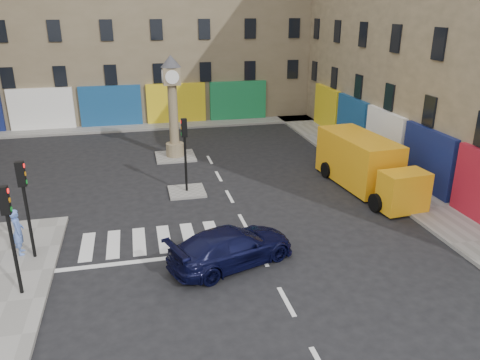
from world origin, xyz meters
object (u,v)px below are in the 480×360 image
object	(u,v)px
traffic_light_island	(185,143)
navy_sedan	(232,247)
pedestrian_blue	(18,232)
traffic_light_left_near	(9,224)
yellow_van	(365,164)
clock_pillar	(173,101)
traffic_light_left_far	(24,195)

from	to	relation	value
traffic_light_island	navy_sedan	bearing A→B (deg)	-83.80
navy_sedan	pedestrian_blue	xyz separation A→B (m)	(-7.62, 2.26, 0.35)
traffic_light_left_near	yellow_van	bearing A→B (deg)	22.68
clock_pillar	pedestrian_blue	xyz separation A→B (m)	(-6.83, -11.02, -2.50)
traffic_light_left_near	pedestrian_blue	distance (m)	3.23
clock_pillar	pedestrian_blue	bearing A→B (deg)	-121.78
traffic_light_island	traffic_light_left_far	bearing A→B (deg)	-139.40
traffic_light_left_far	clock_pillar	distance (m)	13.05
navy_sedan	traffic_light_left_far	bearing A→B (deg)	54.58
navy_sedan	traffic_light_island	bearing A→B (deg)	-14.33
traffic_light_left_far	yellow_van	distance (m)	15.88
traffic_light_left_near	navy_sedan	distance (m)	7.37
traffic_light_left_far	yellow_van	xyz separation A→B (m)	(15.31, 4.00, -1.33)
traffic_light_left_far	pedestrian_blue	xyz separation A→B (m)	(-0.53, 0.37, -1.57)
traffic_light_island	clock_pillar	distance (m)	6.07
traffic_light_left_near	navy_sedan	bearing A→B (deg)	4.15
pedestrian_blue	traffic_light_island	bearing A→B (deg)	-66.27
clock_pillar	traffic_light_island	bearing A→B (deg)	-90.00
traffic_light_left_near	yellow_van	xyz separation A→B (m)	(15.31, 6.40, -1.33)
clock_pillar	navy_sedan	distance (m)	13.61
traffic_light_left_far	navy_sedan	size ratio (longest dim) A/B	0.77
traffic_light_left_near	navy_sedan	xyz separation A→B (m)	(7.09, 0.51, -1.93)
yellow_van	pedestrian_blue	size ratio (longest dim) A/B	4.07
traffic_light_left_far	traffic_light_left_near	bearing A→B (deg)	-90.00
traffic_light_left_near	traffic_light_left_far	distance (m)	2.40
traffic_light_island	pedestrian_blue	xyz separation A→B (m)	(-6.83, -5.03, -1.54)
traffic_light_left_near	pedestrian_blue	xyz separation A→B (m)	(-0.53, 2.77, -1.57)
navy_sedan	pedestrian_blue	distance (m)	7.96
yellow_van	clock_pillar	bearing A→B (deg)	135.50
clock_pillar	pedestrian_blue	world-z (taller)	clock_pillar
traffic_light_left_near	clock_pillar	size ratio (longest dim) A/B	0.61
traffic_light_left_near	traffic_light_island	bearing A→B (deg)	51.07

